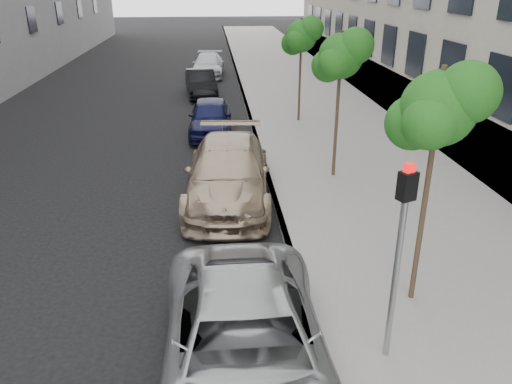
{
  "coord_description": "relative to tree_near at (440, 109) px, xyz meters",
  "views": [
    {
      "loc": [
        -0.46,
        -6.2,
        5.76
      ],
      "look_at": [
        0.41,
        3.68,
        1.5
      ],
      "focal_mm": 35.0,
      "sensor_mm": 36.0,
      "label": 1
    }
  ],
  "objects": [
    {
      "name": "tree_mid",
      "position": [
        0.0,
        6.5,
        -0.07
      ],
      "size": [
        1.64,
        1.44,
        4.4
      ],
      "color": "#38281C",
      "rests_on": "sidewalk"
    },
    {
      "name": "tree_far",
      "position": [
        0.0,
        13.0,
        -0.2
      ],
      "size": [
        1.63,
        1.43,
        4.27
      ],
      "color": "#38281C",
      "rests_on": "sidewalk"
    },
    {
      "name": "ground",
      "position": [
        -3.23,
        -1.5,
        -3.8
      ],
      "size": [
        160.0,
        160.0,
        0.0
      ],
      "primitive_type": "plane",
      "color": "black",
      "rests_on": "ground"
    },
    {
      "name": "sedan_blue",
      "position": [
        -3.79,
        11.71,
        -3.11
      ],
      "size": [
        1.75,
        4.13,
        1.39
      ],
      "primitive_type": "imported",
      "rotation": [
        0.0,
        0.0,
        -0.03
      ],
      "color": "#101236",
      "rests_on": "ground"
    },
    {
      "name": "suv",
      "position": [
        -3.33,
        5.22,
        -3.0
      ],
      "size": [
        2.65,
        5.7,
        1.61
      ],
      "primitive_type": "imported",
      "rotation": [
        0.0,
        0.0,
        -0.07
      ],
      "color": "tan",
      "rests_on": "ground"
    },
    {
      "name": "minivan",
      "position": [
        -3.33,
        -1.86,
        -3.05
      ],
      "size": [
        2.52,
        5.45,
        1.51
      ],
      "primitive_type": "imported",
      "rotation": [
        0.0,
        0.0,
        0.0
      ],
      "color": "#A5A7AA",
      "rests_on": "ground"
    },
    {
      "name": "tree_near",
      "position": [
        0.0,
        0.0,
        0.0
      ],
      "size": [
        1.62,
        1.42,
        4.47
      ],
      "color": "#38281C",
      "rests_on": "sidewalk"
    },
    {
      "name": "sidewalk",
      "position": [
        1.07,
        22.5,
        -3.73
      ],
      "size": [
        6.4,
        72.0,
        0.14
      ],
      "primitive_type": "cube",
      "color": "gray",
      "rests_on": "ground"
    },
    {
      "name": "sedan_rear",
      "position": [
        -3.88,
        24.63,
        -3.12
      ],
      "size": [
        2.2,
        4.8,
        1.36
      ],
      "primitive_type": "imported",
      "rotation": [
        0.0,
        0.0,
        -0.06
      ],
      "color": "#B4B8BD",
      "rests_on": "ground"
    },
    {
      "name": "curb",
      "position": [
        -2.05,
        22.5,
        -3.73
      ],
      "size": [
        0.15,
        72.0,
        0.14
      ],
      "primitive_type": "cube",
      "color": "#9E9B93",
      "rests_on": "ground"
    },
    {
      "name": "signal_pole",
      "position": [
        -1.03,
        -1.5,
        -1.62
      ],
      "size": [
        0.29,
        0.26,
        3.29
      ],
      "rotation": [
        0.0,
        0.0,
        0.39
      ],
      "color": "#939699",
      "rests_on": "sidewalk"
    },
    {
      "name": "sedan_black",
      "position": [
        -4.26,
        18.83,
        -3.13
      ],
      "size": [
        1.83,
        4.18,
        1.34
      ],
      "primitive_type": "imported",
      "rotation": [
        0.0,
        0.0,
        0.1
      ],
      "color": "black",
      "rests_on": "ground"
    }
  ]
}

